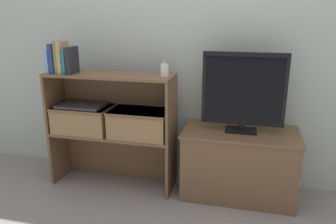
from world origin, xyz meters
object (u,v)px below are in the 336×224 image
Objects in this scene: book_skyblue at (51,61)px; baby_monitor at (165,70)px; book_charcoal at (72,60)px; book_tan at (63,57)px; laptop at (82,105)px; book_olive at (59,57)px; book_navy at (55,58)px; storage_basket_right at (140,122)px; book_teal at (68,62)px; tv_stand at (239,163)px; storage_basket_left at (83,118)px; tv at (243,91)px.

baby_monitor is (0.86, 0.06, -0.04)m from book_skyblue.
baby_monitor is at bearing 4.72° from book_charcoal.
book_tan reaches higher than laptop.
book_navy is at bearing 180.00° from book_olive.
laptop is (-0.46, 0.00, 0.10)m from storage_basket_right.
storage_basket_right is at bearing 4.81° from book_charcoal.
baby_monitor is 0.72m from laptop.
book_teal is (0.10, 0.00, -0.02)m from book_navy.
book_navy is 1.11× the size of book_charcoal.
laptop is (0.21, 0.04, -0.34)m from book_skyblue.
tv_stand is 4.69× the size of book_skyblue.
book_skyblue is at bearing 180.00° from book_navy.
laptop is at bearing 180.00° from storage_basket_right.
book_olive is 0.49m from storage_basket_left.
book_navy is 0.10m from book_teal.
laptop is (0.17, 0.04, -0.36)m from book_navy.
book_navy is 1.25× the size of book_teal.
book_skyblue is 0.90× the size of book_charcoal.
storage_basket_right is (-0.19, -0.01, -0.40)m from baby_monitor.
storage_basket_right is (0.53, 0.04, -0.44)m from book_teal.
baby_monitor is (0.82, 0.06, -0.06)m from book_navy.
book_olive is 1.01× the size of book_tan.
tv is 1.36m from book_olive.
storage_basket_right is 1.25× the size of laptop.
tv_stand is at bearing 5.12° from book_teal.
storage_basket_right is at bearing 4.48° from book_teal.
book_teal is at bearing -174.95° from tv.
baby_monitor is at bearing -174.04° from tv_stand.
book_olive is 1.22× the size of book_charcoal.
book_navy is at bearing -175.25° from tv_stand.
book_skyblue reaches higher than baby_monitor.
book_teal reaches higher than laptop.
book_charcoal reaches higher than storage_basket_left.
storage_basket_right is at bearing -174.42° from tv_stand.
baby_monitor reaches higher than storage_basket_left.
book_tan is at bearing -157.80° from storage_basket_left.
book_tan reaches higher than storage_basket_left.
book_skyblue is 0.40× the size of storage_basket_left.
book_tan reaches higher than book_teal.
tv is 2.94× the size of book_charcoal.
baby_monitor is at bearing -174.21° from tv.
storage_basket_left is at bearing -176.64° from tv.
storage_basket_right is at bearing 0.00° from laptop.
book_tan is at bearing -175.08° from tv.
book_navy reaches higher than baby_monitor.
book_olive is 0.68× the size of laptop.
storage_basket_left reaches higher than tv_stand.
book_charcoal is 0.67m from storage_basket_right.
book_navy is (0.04, 0.00, 0.02)m from book_skyblue.
book_teal is 0.89× the size of book_charcoal.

